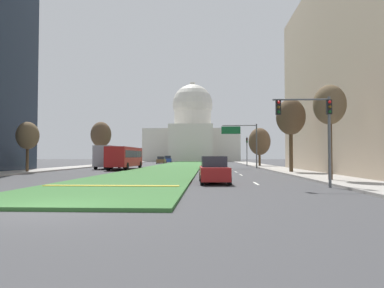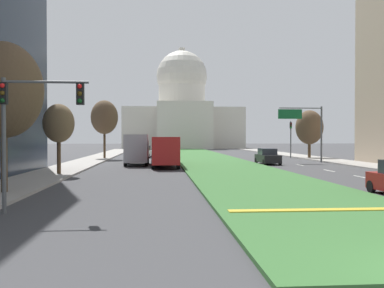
{
  "view_description": "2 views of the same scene",
  "coord_description": "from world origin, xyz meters",
  "px_view_note": "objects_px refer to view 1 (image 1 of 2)",
  "views": [
    {
      "loc": [
        5.34,
        -11.0,
        1.8
      ],
      "look_at": [
        2.86,
        42.93,
        3.66
      ],
      "focal_mm": 32.46,
      "sensor_mm": 36.0,
      "label": 1
    },
    {
      "loc": [
        -6.38,
        -7.68,
        2.93
      ],
      "look_at": [
        -2.1,
        46.84,
        2.05
      ],
      "focal_mm": 39.67,
      "sensor_mm": 36.0,
      "label": 2
    }
  ],
  "objects_px": {
    "overhead_guide_sign": "(243,137)",
    "street_tree_right_near": "(330,106)",
    "street_tree_right_mid": "(291,117)",
    "box_truck_delivery": "(108,157)",
    "street_tree_left_mid": "(28,136)",
    "street_tree_left_far": "(101,135)",
    "capitol_building": "(192,134)",
    "sedan_distant": "(134,161)",
    "sedan_midblock": "(208,163)",
    "city_bus": "(125,156)",
    "sedan_lead_stopped": "(214,171)",
    "traffic_light_near_right": "(314,121)",
    "traffic_light_far_right": "(247,147)",
    "street_tree_right_far": "(259,142)",
    "sedan_very_far": "(168,159)",
    "sedan_far_horizon": "(161,160)"
  },
  "relations": [
    {
      "from": "street_tree_left_far",
      "to": "traffic_light_near_right",
      "type": "bearing_deg",
      "value": -58.21
    },
    {
      "from": "overhead_guide_sign",
      "to": "street_tree_left_far",
      "type": "height_order",
      "value": "street_tree_left_far"
    },
    {
      "from": "sedan_lead_stopped",
      "to": "traffic_light_near_right",
      "type": "bearing_deg",
      "value": -28.0
    },
    {
      "from": "sedan_very_far",
      "to": "overhead_guide_sign",
      "type": "bearing_deg",
      "value": -68.93
    },
    {
      "from": "traffic_light_far_right",
      "to": "sedan_far_horizon",
      "type": "xyz_separation_m",
      "value": [
        -17.82,
        18.63,
        -2.52
      ]
    },
    {
      "from": "street_tree_right_far",
      "to": "traffic_light_near_right",
      "type": "bearing_deg",
      "value": -93.95
    },
    {
      "from": "city_bus",
      "to": "sedan_distant",
      "type": "bearing_deg",
      "value": 98.33
    },
    {
      "from": "capitol_building",
      "to": "street_tree_left_mid",
      "type": "xyz_separation_m",
      "value": [
        -13.97,
        -83.48,
        -5.46
      ]
    },
    {
      "from": "overhead_guide_sign",
      "to": "city_bus",
      "type": "distance_m",
      "value": 17.37
    },
    {
      "from": "traffic_light_far_right",
      "to": "street_tree_right_mid",
      "type": "xyz_separation_m",
      "value": [
        1.8,
        -25.12,
        2.55
      ]
    },
    {
      "from": "street_tree_left_mid",
      "to": "sedan_far_horizon",
      "type": "bearing_deg",
      "value": 79.26
    },
    {
      "from": "street_tree_right_mid",
      "to": "capitol_building",
      "type": "bearing_deg",
      "value": 99.66
    },
    {
      "from": "overhead_guide_sign",
      "to": "sedan_distant",
      "type": "relative_size",
      "value": 1.43
    },
    {
      "from": "sedan_very_far",
      "to": "sedan_lead_stopped",
      "type": "bearing_deg",
      "value": -80.89
    },
    {
      "from": "overhead_guide_sign",
      "to": "street_tree_right_mid",
      "type": "distance_m",
      "value": 14.75
    },
    {
      "from": "street_tree_left_mid",
      "to": "box_truck_delivery",
      "type": "distance_m",
      "value": 12.99
    },
    {
      "from": "street_tree_right_far",
      "to": "box_truck_delivery",
      "type": "bearing_deg",
      "value": -152.28
    },
    {
      "from": "sedan_lead_stopped",
      "to": "box_truck_delivery",
      "type": "relative_size",
      "value": 0.72
    },
    {
      "from": "overhead_guide_sign",
      "to": "street_tree_right_near",
      "type": "height_order",
      "value": "street_tree_right_near"
    },
    {
      "from": "sedan_lead_stopped",
      "to": "sedan_very_far",
      "type": "height_order",
      "value": "sedan_very_far"
    },
    {
      "from": "street_tree_right_far",
      "to": "traffic_light_far_right",
      "type": "bearing_deg",
      "value": 131.07
    },
    {
      "from": "traffic_light_far_right",
      "to": "sedan_far_horizon",
      "type": "height_order",
      "value": "traffic_light_far_right"
    },
    {
      "from": "overhead_guide_sign",
      "to": "sedan_midblock",
      "type": "bearing_deg",
      "value": -150.87
    },
    {
      "from": "sedan_midblock",
      "to": "sedan_distant",
      "type": "height_order",
      "value": "sedan_midblock"
    },
    {
      "from": "street_tree_left_mid",
      "to": "street_tree_left_far",
      "type": "distance_m",
      "value": 24.31
    },
    {
      "from": "street_tree_left_far",
      "to": "city_bus",
      "type": "distance_m",
      "value": 16.92
    },
    {
      "from": "street_tree_right_near",
      "to": "sedan_very_far",
      "type": "bearing_deg",
      "value": 105.87
    },
    {
      "from": "capitol_building",
      "to": "street_tree_right_far",
      "type": "xyz_separation_m",
      "value": [
        14.19,
        -59.84,
        -5.14
      ]
    },
    {
      "from": "traffic_light_far_right",
      "to": "sedan_very_far",
      "type": "bearing_deg",
      "value": 119.99
    },
    {
      "from": "traffic_light_near_right",
      "to": "traffic_light_far_right",
      "type": "bearing_deg",
      "value": 88.85
    },
    {
      "from": "street_tree_left_mid",
      "to": "sedan_very_far",
      "type": "distance_m",
      "value": 57.22
    },
    {
      "from": "traffic_light_near_right",
      "to": "sedan_far_horizon",
      "type": "xyz_separation_m",
      "value": [
        -16.98,
        60.58,
        -3.0
      ]
    },
    {
      "from": "street_tree_right_mid",
      "to": "street_tree_right_far",
      "type": "height_order",
      "value": "street_tree_right_mid"
    },
    {
      "from": "street_tree_right_near",
      "to": "street_tree_right_mid",
      "type": "bearing_deg",
      "value": 89.18
    },
    {
      "from": "capitol_building",
      "to": "sedan_very_far",
      "type": "bearing_deg",
      "value": -101.35
    },
    {
      "from": "sedan_midblock",
      "to": "box_truck_delivery",
      "type": "relative_size",
      "value": 0.69
    },
    {
      "from": "traffic_light_far_right",
      "to": "overhead_guide_sign",
      "type": "bearing_deg",
      "value": -98.95
    },
    {
      "from": "city_bus",
      "to": "street_tree_right_mid",
      "type": "bearing_deg",
      "value": -24.55
    },
    {
      "from": "street_tree_right_far",
      "to": "sedan_midblock",
      "type": "bearing_deg",
      "value": -127.35
    },
    {
      "from": "overhead_guide_sign",
      "to": "street_tree_right_far",
      "type": "distance_m",
      "value": 9.4
    },
    {
      "from": "street_tree_right_near",
      "to": "city_bus",
      "type": "relative_size",
      "value": 0.62
    },
    {
      "from": "traffic_light_far_right",
      "to": "sedan_lead_stopped",
      "type": "bearing_deg",
      "value": -99.54
    },
    {
      "from": "street_tree_left_far",
      "to": "city_bus",
      "type": "relative_size",
      "value": 0.71
    },
    {
      "from": "traffic_light_far_right",
      "to": "city_bus",
      "type": "relative_size",
      "value": 0.47
    },
    {
      "from": "sedan_lead_stopped",
      "to": "sedan_midblock",
      "type": "bearing_deg",
      "value": 90.87
    },
    {
      "from": "overhead_guide_sign",
      "to": "sedan_very_far",
      "type": "relative_size",
      "value": 1.36
    },
    {
      "from": "street_tree_right_mid",
      "to": "box_truck_delivery",
      "type": "relative_size",
      "value": 1.23
    },
    {
      "from": "street_tree_right_far",
      "to": "street_tree_right_mid",
      "type": "bearing_deg",
      "value": -90.25
    },
    {
      "from": "street_tree_left_far",
      "to": "street_tree_right_near",
      "type": "bearing_deg",
      "value": -52.42
    },
    {
      "from": "capitol_building",
      "to": "street_tree_right_mid",
      "type": "bearing_deg",
      "value": -80.34
    }
  ]
}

